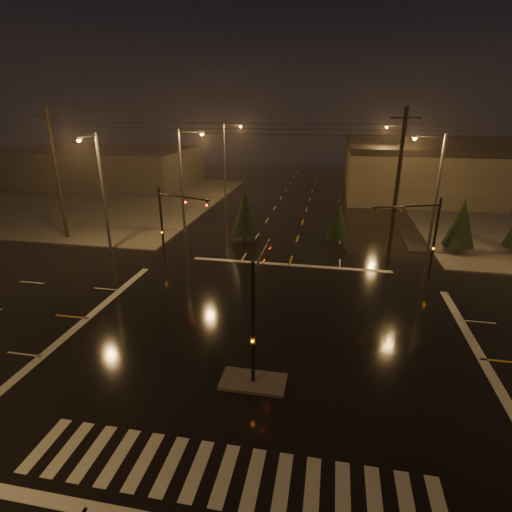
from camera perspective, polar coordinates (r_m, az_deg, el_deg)
name	(u,v)px	position (r m, az deg, el deg)	size (l,w,h in m)	color
ground	(267,337)	(22.52, 1.62, -11.49)	(140.00, 140.00, 0.00)	black
sidewalk_nw	(88,199)	(60.15, -22.86, 7.50)	(36.00, 36.00, 0.12)	#4A4742
median_island	(253,382)	(19.25, -0.41, -17.50)	(3.00, 1.60, 0.15)	#4A4742
crosswalk	(225,475)	(15.76, -4.47, -28.70)	(15.00, 2.60, 0.01)	beige
stop_bar_far	(289,265)	(32.30, 4.80, -1.25)	(16.00, 0.50, 0.01)	beige
commercial_block	(100,166)	(72.34, -21.38, 11.86)	(30.00, 18.00, 5.60)	#413D39
signal_mast_median	(257,301)	(18.04, 0.14, -6.44)	(0.25, 4.59, 6.00)	black
signal_mast_ne	(422,229)	(30.82, 22.69, 3.57)	(4.84, 1.86, 6.00)	black
signal_mast_nw	(171,216)	(32.62, -12.07, 5.58)	(4.84, 1.86, 6.00)	black
streetlight_1	(184,175)	(39.98, -10.23, 11.35)	(2.77, 0.32, 10.00)	#38383A
streetlight_2	(227,156)	(55.09, -4.22, 14.03)	(2.77, 0.32, 10.00)	#38383A
streetlight_3	(434,187)	(36.34, 24.05, 9.03)	(2.77, 0.32, 10.00)	#38383A
streetlight_4	(399,158)	(55.82, 19.78, 13.01)	(2.77, 0.32, 10.00)	#38383A
streetlight_5	(100,186)	(36.08, -21.37, 9.33)	(0.32, 2.77, 10.00)	#38383A
utility_pole_0	(57,174)	(41.70, -26.55, 10.38)	(2.20, 0.32, 12.00)	black
utility_pole_1	(397,186)	(33.75, 19.52, 9.44)	(2.20, 0.32, 12.00)	black
conifer_0	(461,223)	(38.19, 27.27, 4.24)	(2.59, 2.59, 4.75)	black
conifer_3	(245,212)	(37.42, -1.62, 6.24)	(2.59, 2.59, 4.75)	black
conifer_4	(338,220)	(36.99, 11.69, 5.01)	(2.09, 2.09, 3.96)	black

